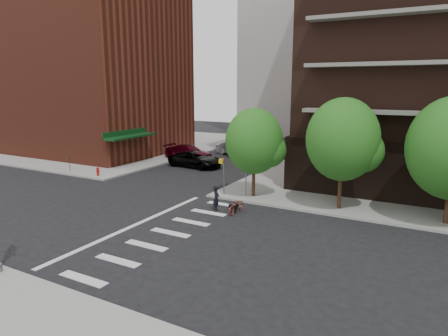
{
  "coord_description": "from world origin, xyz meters",
  "views": [
    {
      "loc": [
        15.41,
        -16.46,
        7.81
      ],
      "look_at": [
        3.0,
        6.0,
        2.5
      ],
      "focal_mm": 32.0,
      "sensor_mm": 36.0,
      "label": 1
    }
  ],
  "objects_px": {
    "parked_car_maroon": "(189,153)",
    "scooter": "(236,205)",
    "parked_car_silver": "(234,148)",
    "fire_hydrant": "(98,171)",
    "dog_walker": "(216,199)",
    "parked_car_black": "(196,159)"
  },
  "relations": [
    {
      "from": "parked_car_maroon",
      "to": "parked_car_silver",
      "type": "distance_m",
      "value": 5.99
    },
    {
      "from": "scooter",
      "to": "dog_walker",
      "type": "xyz_separation_m",
      "value": [
        -1.3,
        -0.26,
        0.34
      ]
    },
    {
      "from": "scooter",
      "to": "dog_walker",
      "type": "bearing_deg",
      "value": -168.27
    },
    {
      "from": "fire_hydrant",
      "to": "parked_car_black",
      "type": "distance_m",
      "value": 9.31
    },
    {
      "from": "parked_car_silver",
      "to": "dog_walker",
      "type": "relative_size",
      "value": 2.64
    },
    {
      "from": "parked_car_maroon",
      "to": "scooter",
      "type": "xyz_separation_m",
      "value": [
        12.75,
        -13.74,
        -0.3
      ]
    },
    {
      "from": "scooter",
      "to": "parked_car_maroon",
      "type": "bearing_deg",
      "value": 133.11
    },
    {
      "from": "parked_car_maroon",
      "to": "dog_walker",
      "type": "relative_size",
      "value": 3.3
    },
    {
      "from": "fire_hydrant",
      "to": "parked_car_silver",
      "type": "relative_size",
      "value": 0.17
    },
    {
      "from": "fire_hydrant",
      "to": "parked_car_maroon",
      "type": "distance_m",
      "value": 10.97
    },
    {
      "from": "dog_walker",
      "to": "fire_hydrant",
      "type": "bearing_deg",
      "value": 65.75
    },
    {
      "from": "fire_hydrant",
      "to": "parked_car_black",
      "type": "height_order",
      "value": "parked_car_black"
    },
    {
      "from": "fire_hydrant",
      "to": "dog_walker",
      "type": "xyz_separation_m",
      "value": [
        13.75,
        -3.27,
        0.27
      ]
    },
    {
      "from": "fire_hydrant",
      "to": "parked_car_silver",
      "type": "distance_m",
      "value": 16.83
    },
    {
      "from": "dog_walker",
      "to": "parked_car_maroon",
      "type": "bearing_deg",
      "value": 28.43
    },
    {
      "from": "fire_hydrant",
      "to": "parked_car_silver",
      "type": "bearing_deg",
      "value": 72.72
    },
    {
      "from": "parked_car_black",
      "to": "fire_hydrant",
      "type": "bearing_deg",
      "value": 153.1
    },
    {
      "from": "parked_car_silver",
      "to": "fire_hydrant",
      "type": "bearing_deg",
      "value": 166.1
    },
    {
      "from": "parked_car_silver",
      "to": "dog_walker",
      "type": "xyz_separation_m",
      "value": [
        8.75,
        -19.34,
        0.11
      ]
    },
    {
      "from": "fire_hydrant",
      "to": "parked_car_silver",
      "type": "height_order",
      "value": "parked_car_silver"
    },
    {
      "from": "parked_car_black",
      "to": "scooter",
      "type": "xyz_separation_m",
      "value": [
        10.05,
        -10.87,
        -0.28
      ]
    },
    {
      "from": "parked_car_silver",
      "to": "scooter",
      "type": "distance_m",
      "value": 21.57
    }
  ]
}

